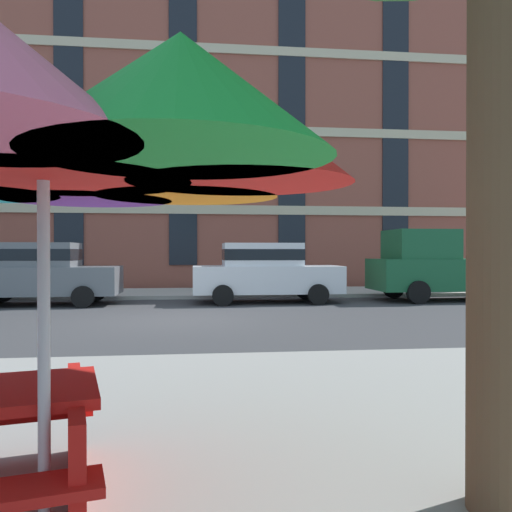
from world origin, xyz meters
TOP-DOWN VIEW (x-y plane):
  - ground_plane at (0.00, 0.00)m, footprint 120.00×120.00m
  - sidewalk_far at (0.00, 6.80)m, footprint 56.00×3.60m
  - apartment_building at (0.00, 14.99)m, footprint 39.25×12.08m
  - sedan_gray at (-3.97, 3.70)m, footprint 4.40×1.98m
  - sedan_white at (2.56, 3.70)m, footprint 4.40×1.98m
  - pickup_green at (8.28, 3.70)m, footprint 5.10×2.12m
  - patio_umbrella at (-0.25, -9.00)m, footprint 3.10×3.10m

SIDE VIEW (x-z plane):
  - ground_plane at x=0.00m, z-range 0.00..0.00m
  - sidewalk_far at x=0.00m, z-range 0.00..0.12m
  - sedan_gray at x=-3.97m, z-range 0.06..1.84m
  - sedan_white at x=2.56m, z-range 0.06..1.84m
  - pickup_green at x=8.28m, z-range -0.07..2.13m
  - patio_umbrella at x=-0.25m, z-range 0.90..3.33m
  - apartment_building at x=0.00m, z-range 0.00..16.00m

